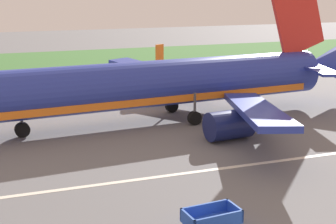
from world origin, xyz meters
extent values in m
cube|color=#3D7033|center=(0.00, 56.65, 0.03)|extent=(220.00, 28.00, 0.06)
cube|color=silver|center=(0.00, 12.12, 0.01)|extent=(120.00, 0.36, 0.01)
cylinder|color=#28389E|center=(1.07, 23.69, 3.15)|extent=(30.20, 6.00, 3.70)
cube|color=orange|center=(1.07, 23.69, 2.13)|extent=(27.19, 5.59, 0.56)
cone|color=#28389E|center=(18.17, 25.01, 3.65)|extent=(4.76, 3.85, 3.52)
cube|color=#28389E|center=(5.83, 15.68, 2.48)|extent=(6.40, 13.18, 1.35)
cylinder|color=navy|center=(4.48, 17.14, 1.13)|extent=(3.35, 2.34, 2.10)
cube|color=#28389E|center=(4.54, 32.33, 2.48)|extent=(8.11, 12.80, 1.35)
cube|color=orange|center=(6.66, 39.01, 3.43)|extent=(1.07, 0.67, 1.90)
cylinder|color=navy|center=(3.44, 30.68, 1.13)|extent=(3.35, 2.34, 2.10)
cube|color=red|center=(14.83, 24.75, 7.90)|extent=(5.99, 0.82, 6.88)
cube|color=#28389E|center=(15.28, 21.58, 3.75)|extent=(2.97, 5.48, 0.24)
cube|color=#28389E|center=(14.78, 27.96, 3.75)|extent=(3.65, 5.49, 0.24)
cylinder|color=#4C4C51|center=(-9.40, 22.88, 1.57)|extent=(0.20, 0.20, 2.04)
cylinder|color=black|center=(-9.40, 22.88, 0.55)|extent=(1.13, 0.53, 1.10)
cylinder|color=#4C4C51|center=(3.74, 21.69, 1.57)|extent=(0.20, 0.20, 2.04)
cylinder|color=black|center=(3.74, 21.69, 0.55)|extent=(1.13, 0.53, 1.10)
cylinder|color=#4C4C51|center=(3.40, 26.07, 1.57)|extent=(0.20, 0.20, 2.04)
cylinder|color=black|center=(3.40, 26.07, 0.55)|extent=(1.13, 0.53, 1.10)
cube|color=#234CB2|center=(-2.33, 5.12, 0.48)|extent=(2.61, 1.61, 0.08)
cube|color=#234CB2|center=(-2.27, 4.48, 0.80)|extent=(2.50, 0.31, 0.55)
cube|color=#234CB2|center=(-2.39, 5.77, 0.80)|extent=(2.50, 0.31, 0.55)
cube|color=#234CB2|center=(-3.53, 5.02, 0.80)|extent=(0.22, 1.40, 0.55)
cube|color=#234CB2|center=(-1.13, 5.22, 0.80)|extent=(0.22, 1.40, 0.55)
cylinder|color=black|center=(-1.44, 5.76, 0.22)|extent=(0.45, 0.20, 0.44)
camera|label=1|loc=(-11.07, -13.54, 10.84)|focal=53.23mm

